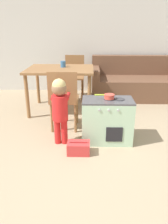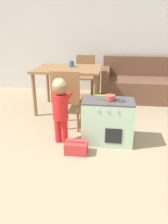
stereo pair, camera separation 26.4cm
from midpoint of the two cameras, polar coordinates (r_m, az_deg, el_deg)
name	(u,v)px [view 2 (the right image)]	position (r m, az deg, el deg)	size (l,w,h in m)	color
ground_plane	(72,181)	(2.19, 0.57, -17.71)	(16.00, 16.00, 0.00)	tan
wall_back	(99,31)	(4.97, 5.63, 20.26)	(10.00, 0.06, 2.60)	silver
play_kitchen	(108,121)	(2.75, 8.95, -2.52)	(0.62, 0.37, 0.57)	#B2DBB7
toy_pot	(110,97)	(2.64, 9.58, 3.84)	(0.24, 0.13, 0.06)	#E04C3D
child_figure	(60,103)	(2.63, -3.40, 2.35)	(0.22, 0.34, 0.83)	red
toy_basket	(76,148)	(2.56, 0.92, -9.34)	(0.26, 0.17, 0.16)	#D13838
dining_table	(68,73)	(3.75, -2.10, 10.02)	(1.10, 0.88, 0.74)	olive
dining_chair_near	(67,98)	(3.03, -1.92, 3.67)	(0.39, 0.39, 0.85)	olive
dining_chair_far	(85,75)	(4.54, 1.93, 9.62)	(0.39, 0.39, 0.85)	olive
couch	(147,84)	(4.69, 17.67, 6.90)	(1.81, 0.90, 0.82)	brown
cup_on_table	(71,64)	(3.82, -1.29, 12.45)	(0.09, 0.09, 0.10)	teal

